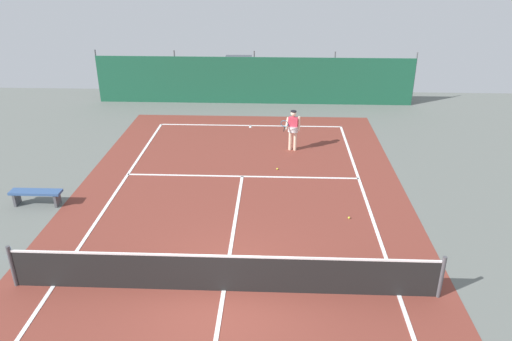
{
  "coord_description": "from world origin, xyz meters",
  "views": [
    {
      "loc": [
        1.17,
        -9.44,
        7.41
      ],
      "look_at": [
        0.55,
        4.96,
        0.9
      ],
      "focal_mm": 34.64,
      "sensor_mm": 36.0,
      "label": 1
    }
  ],
  "objects": [
    {
      "name": "back_fence",
      "position": [
        -0.0,
        15.98,
        0.67
      ],
      "size": [
        16.3,
        0.98,
        2.7
      ],
      "color": "#195138",
      "rests_on": "ground"
    },
    {
      "name": "courtside_bench",
      "position": [
        -6.31,
        4.03,
        0.37
      ],
      "size": [
        1.6,
        0.4,
        0.49
      ],
      "color": "#335184",
      "rests_on": "ground"
    },
    {
      "name": "tennis_player",
      "position": [
        1.83,
        9.01,
        0.96
      ],
      "size": [
        0.78,
        0.7,
        1.64
      ],
      "rotation": [
        0.0,
        0.0,
        2.97
      ],
      "color": "beige",
      "rests_on": "ground"
    },
    {
      "name": "court_surface",
      "position": [
        0.0,
        0.0,
        0.0
      ],
      "size": [
        11.02,
        26.6,
        0.01
      ],
      "color": "brown",
      "rests_on": "ground"
    },
    {
      "name": "parked_car",
      "position": [
        -1.05,
        18.72,
        0.84
      ],
      "size": [
        2.09,
        4.24,
        1.68
      ],
      "rotation": [
        0.0,
        0.0,
        3.16
      ],
      "color": "navy",
      "rests_on": "ground"
    },
    {
      "name": "ground_plane",
      "position": [
        0.0,
        0.0,
        0.0
      ],
      "size": [
        36.0,
        36.0,
        0.0
      ],
      "primitive_type": "plane",
      "color": "slate"
    },
    {
      "name": "tennis_ball_near_player",
      "position": [
        1.25,
        7.06,
        0.03
      ],
      "size": [
        0.07,
        0.07,
        0.07
      ],
      "primitive_type": "sphere",
      "color": "#CCDB33",
      "rests_on": "ground"
    },
    {
      "name": "tennis_ball_midcourt",
      "position": [
        3.41,
        3.56,
        0.03
      ],
      "size": [
        0.07,
        0.07,
        0.07
      ],
      "primitive_type": "sphere",
      "color": "#CCDB33",
      "rests_on": "ground"
    },
    {
      "name": "water_bottle",
      "position": [
        -5.79,
        1.24,
        0.12
      ],
      "size": [
        0.08,
        0.08,
        0.24
      ],
      "primitive_type": "cylinder",
      "color": "#338CD8",
      "rests_on": "ground"
    },
    {
      "name": "tennis_net",
      "position": [
        0.0,
        0.0,
        0.51
      ],
      "size": [
        10.12,
        0.1,
        1.1
      ],
      "color": "black",
      "rests_on": "ground"
    }
  ]
}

